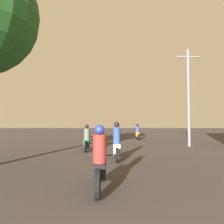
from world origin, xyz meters
name	(u,v)px	position (x,y,z in m)	size (l,w,h in m)	color
motorcycle_black	(100,163)	(-1.00, 5.23, 0.63)	(0.60, 2.09, 1.58)	black
motorcycle_silver	(117,145)	(-0.49, 9.43, 0.66)	(0.60, 1.99, 1.66)	black
motorcycle_green	(87,140)	(-2.14, 12.42, 0.61)	(0.60, 2.01, 1.52)	black
motorcycle_red	(101,137)	(-1.44, 15.30, 0.57)	(0.60, 1.92, 1.42)	black
motorcycle_orange	(137,133)	(1.70, 20.44, 0.60)	(0.60, 1.89, 1.49)	black
utility_pole_far	(188,95)	(4.54, 14.66, 3.49)	(1.60, 0.20, 6.65)	slate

